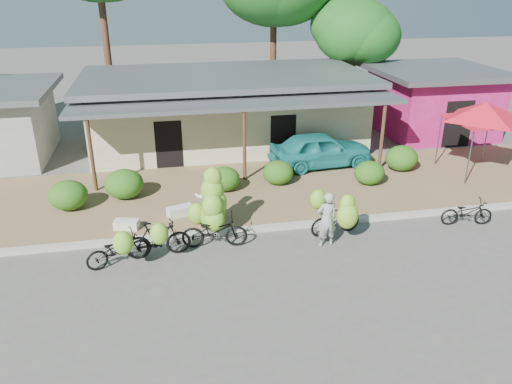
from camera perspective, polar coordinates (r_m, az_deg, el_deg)
ground at (r=14.23m, az=3.05°, el=-8.04°), size 100.00×100.00×0.00m
sidewalk at (r=18.54m, az=-0.69°, el=0.05°), size 60.00×6.00×0.12m
curb at (r=15.88m, az=1.30°, el=-4.12°), size 60.00×0.25×0.15m
shop_main at (r=23.57m, az=-3.40°, el=9.42°), size 13.00×8.50×3.35m
shop_pink at (r=27.10m, az=19.50°, el=9.88°), size 6.00×6.00×3.25m
tree_near_right at (r=28.45m, az=10.80°, el=17.79°), size 4.49×4.31×6.47m
hedge_0 at (r=17.98m, az=-20.66°, el=-0.35°), size 1.30×1.17×1.01m
hedge_1 at (r=18.29m, az=-14.83°, el=0.90°), size 1.36×1.22×1.06m
hedge_2 at (r=18.36m, az=-3.67°, el=1.50°), size 1.17×1.05×0.91m
hedge_3 at (r=18.94m, az=2.54°, el=2.23°), size 1.17×1.06×0.91m
hedge_4 at (r=19.39m, az=12.84°, el=2.15°), size 1.16×1.04×0.90m
hedge_5 at (r=21.11m, az=16.29°, el=3.73°), size 1.32×1.19×1.03m
red_canopy at (r=21.45m, az=24.68°, el=8.36°), size 3.50×3.50×2.86m
bike_far_left at (r=14.31m, az=-15.44°, el=-6.25°), size 1.89×1.44×1.32m
bike_left at (r=14.41m, az=-11.10°, el=-5.23°), size 1.89×1.20×1.37m
bike_center at (r=14.86m, az=-4.83°, el=-2.73°), size 2.01×1.32×2.32m
bike_right at (r=15.40m, az=9.51°, el=-2.86°), size 1.74×1.30×1.59m
bike_far_right at (r=17.44m, az=22.95°, el=-2.15°), size 1.73×0.83×0.87m
loose_banana_a at (r=16.00m, az=-6.76°, el=-2.45°), size 0.57×0.49×0.72m
loose_banana_b at (r=16.29m, az=-4.32°, el=-2.12°), size 0.47×0.40×0.58m
loose_banana_c at (r=17.07m, az=7.10°, el=-0.81°), size 0.55×0.47×0.69m
sack_near at (r=16.73m, az=-8.65°, el=-2.15°), size 0.93×0.65×0.30m
sack_far at (r=16.21m, az=-14.57°, el=-3.60°), size 0.82×0.56×0.28m
vendor at (r=14.81m, az=8.09°, el=-3.11°), size 0.64×0.44×1.72m
bystander at (r=15.75m, az=-5.45°, el=-0.60°), size 1.01×0.85×1.83m
teal_van at (r=20.84m, az=7.41°, el=4.85°), size 4.38×2.06×1.45m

